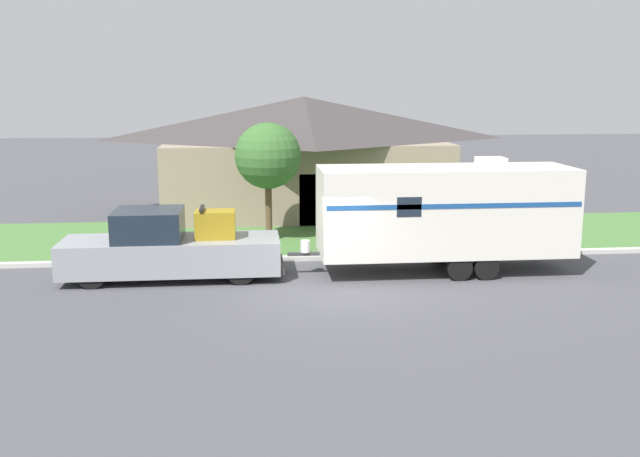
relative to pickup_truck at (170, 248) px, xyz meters
name	(u,v)px	position (x,y,z in m)	size (l,w,h in m)	color
ground_plane	(328,293)	(4.40, -1.94, -0.90)	(120.00, 120.00, 0.00)	#47474C
curb_strip	(315,258)	(4.40, 1.81, -0.83)	(80.00, 0.30, 0.14)	beige
lawn_strip	(306,236)	(4.40, 5.46, -0.88)	(80.00, 7.00, 0.03)	#477538
house_across_street	(304,152)	(4.79, 11.20, 1.71)	(12.84, 8.42, 5.04)	gray
pickup_truck	(170,248)	(0.00, 0.00, 0.00)	(6.36, 1.99, 2.10)	black
travel_trailer	(445,211)	(8.12, 0.00, 0.97)	(8.45, 2.36, 3.45)	black
mailbox	(526,220)	(11.70, 2.55, 0.14)	(0.48, 0.20, 1.35)	brown
tree_in_yard	(268,156)	(3.00, 4.70, 2.18)	(2.34, 2.34, 4.27)	brown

